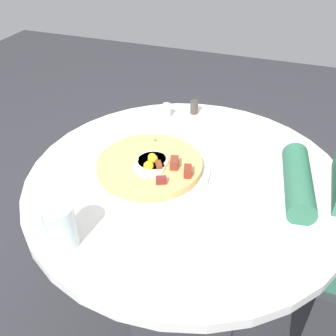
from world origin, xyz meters
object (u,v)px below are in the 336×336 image
at_px(pizza_plate, 150,170).
at_px(knife, 277,238).
at_px(salt_shaker, 167,110).
at_px(water_glass, 61,226).
at_px(pepper_shaker, 194,107).
at_px(fork, 261,240).
at_px(breakfast_pizza, 150,165).
at_px(dining_table, 185,221).
at_px(bread_plate, 272,179).

bearing_deg(pizza_plate, knife, 158.86).
distance_m(knife, salt_shaker, 0.62).
bearing_deg(water_glass, salt_shaker, -91.38).
bearing_deg(pepper_shaker, water_glass, 81.86).
height_order(pizza_plate, fork, pizza_plate).
bearing_deg(breakfast_pizza, water_glass, 75.06).
bearing_deg(dining_table, salt_shaker, -60.83).
bearing_deg(bread_plate, fork, 91.34).
bearing_deg(knife, fork, -90.00).
bearing_deg(water_glass, pizza_plate, -104.42).
bearing_deg(salt_shaker, pepper_shaker, -145.54).
bearing_deg(fork, water_glass, -99.98).
relative_size(pizza_plate, pepper_shaker, 6.99).
distance_m(dining_table, breakfast_pizza, 0.22).
distance_m(breakfast_pizza, fork, 0.36).
relative_size(breakfast_pizza, fork, 1.61).
xyz_separation_m(breakfast_pizza, fork, (-0.33, 0.16, -0.02)).
distance_m(breakfast_pizza, bread_plate, 0.33).
relative_size(water_glass, salt_shaker, 2.24).
bearing_deg(fork, dining_table, -157.08).
bearing_deg(bread_plate, pepper_shaker, -43.83).
xyz_separation_m(knife, pepper_shaker, (0.34, -0.51, 0.02)).
distance_m(fork, pepper_shaker, 0.61).
bearing_deg(breakfast_pizza, salt_shaker, -77.96).
height_order(salt_shaker, pepper_shaker, same).
height_order(water_glass, pepper_shaker, water_glass).
distance_m(dining_table, pizza_plate, 0.21).
height_order(bread_plate, pepper_shaker, pepper_shaker).
bearing_deg(pepper_shaker, dining_table, 103.42).
distance_m(dining_table, fork, 0.34).
distance_m(breakfast_pizza, knife, 0.38).
xyz_separation_m(dining_table, salt_shaker, (0.17, -0.30, 0.20)).
relative_size(dining_table, pepper_shaker, 18.42).
bearing_deg(dining_table, fork, 142.97).
distance_m(dining_table, water_glass, 0.43).
distance_m(pizza_plate, bread_plate, 0.33).
bearing_deg(fork, salt_shaker, -170.04).
xyz_separation_m(water_glass, salt_shaker, (-0.01, -0.62, -0.03)).
bearing_deg(pizza_plate, pepper_shaker, -92.73).
relative_size(fork, pepper_shaker, 3.80).
relative_size(bread_plate, salt_shaker, 3.82).
bearing_deg(salt_shaker, dining_table, 119.17).
bearing_deg(water_glass, breakfast_pizza, -104.94).
height_order(bread_plate, salt_shaker, salt_shaker).
relative_size(salt_shaker, pepper_shaker, 1.00).
relative_size(breakfast_pizza, water_glass, 2.72).
height_order(dining_table, knife, knife).
xyz_separation_m(bread_plate, water_glass, (0.40, 0.38, 0.05)).
xyz_separation_m(breakfast_pizza, bread_plate, (-0.32, -0.07, -0.02)).
bearing_deg(bread_plate, water_glass, 43.27).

